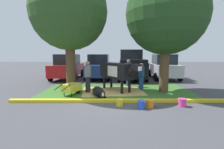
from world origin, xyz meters
TOP-DOWN VIEW (x-y plane):
  - ground_plane at (0.00, 0.00)m, footprint 80.00×80.00m
  - grass_island at (0.38, 2.35)m, footprint 7.97×4.03m
  - curb_yellow at (0.38, 0.19)m, footprint 9.17×0.24m
  - hay_bedding at (0.16, 2.22)m, footprint 3.45×2.74m
  - shade_tree_left at (-2.13, 2.42)m, footprint 4.04×4.04m
  - shade_tree_right at (2.89, 2.13)m, footprint 4.14×4.14m
  - cow_holstein at (0.41, 2.33)m, footprint 2.06×2.80m
  - calf_lying at (-0.53, 1.13)m, footprint 0.84×1.33m
  - person_handler at (-1.13, 1.91)m, footprint 0.34×0.51m
  - person_visitor_near at (1.80, 2.78)m, footprint 0.34×0.53m
  - person_visitor_far at (1.16, 3.65)m, footprint 0.51×0.34m
  - wheelbarrow at (-1.84, 1.38)m, footprint 1.08×1.56m
  - bucket_yellow at (0.43, -0.36)m, footprint 0.30×0.30m
  - bucket_blue at (1.21, -0.71)m, footprint 0.27×0.27m
  - bucket_orange at (1.58, -0.54)m, footprint 0.30×0.30m
  - bucket_pink at (2.85, -0.41)m, footprint 0.31×0.31m
  - sedan_red at (-3.54, 7.15)m, footprint 2.18×4.48m
  - sedan_blue at (-0.94, 7.37)m, footprint 2.18×4.48m
  - pickup_truck_black at (1.75, 7.36)m, footprint 2.41×5.49m
  - sedan_silver at (4.44, 7.26)m, footprint 2.18×4.48m

SIDE VIEW (x-z plane):
  - ground_plane at x=0.00m, z-range 0.00..0.00m
  - grass_island at x=0.38m, z-range 0.00..0.02m
  - hay_bedding at x=0.16m, z-range 0.01..0.04m
  - curb_yellow at x=0.38m, z-range 0.00..0.12m
  - bucket_yellow at x=0.43m, z-range 0.01..0.28m
  - bucket_orange at x=1.58m, z-range 0.01..0.29m
  - bucket_pink at x=2.85m, z-range 0.01..0.32m
  - bucket_blue at x=1.21m, z-range 0.01..0.33m
  - calf_lying at x=-0.53m, z-range 0.00..0.48m
  - wheelbarrow at x=-1.84m, z-range 0.07..0.70m
  - person_visitor_near at x=1.80m, z-range 0.05..1.56m
  - person_handler at x=-1.13m, z-range 0.06..1.73m
  - person_visitor_far at x=1.16m, z-range 0.07..1.76m
  - sedan_red at x=-3.54m, z-range -0.03..1.99m
  - sedan_blue at x=-0.94m, z-range -0.03..1.99m
  - sedan_silver at x=4.44m, z-range -0.03..1.99m
  - cow_holstein at x=0.41m, z-range 0.33..1.89m
  - pickup_truck_black at x=1.75m, z-range -0.10..2.32m
  - shade_tree_right at x=2.89m, z-range 0.97..7.10m
  - shade_tree_left at x=-2.13m, z-range 1.08..7.34m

